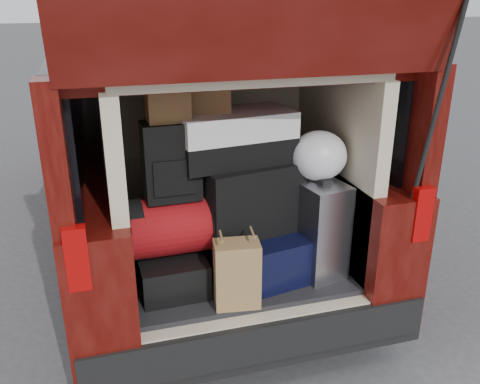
{
  "coord_description": "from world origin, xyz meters",
  "views": [
    {
      "loc": [
        -0.72,
        -2.39,
        2.09
      ],
      "look_at": [
        0.03,
        0.2,
        1.03
      ],
      "focal_mm": 38.0,
      "sensor_mm": 36.0,
      "label": 1
    }
  ],
  "objects_px": {
    "kraft_bag": "(237,274)",
    "twotone_duffel": "(234,137)",
    "red_duffel": "(175,225)",
    "black_soft_case": "(249,197)",
    "black_hardshell": "(170,267)",
    "navy_hardshell": "(250,250)",
    "silver_roller": "(316,227)",
    "backpack": "(171,161)"
  },
  "relations": [
    {
      "from": "navy_hardshell",
      "to": "black_soft_case",
      "type": "xyz_separation_m",
      "value": [
        -0.0,
        0.02,
        0.33
      ]
    },
    {
      "from": "black_hardshell",
      "to": "silver_roller",
      "type": "height_order",
      "value": "silver_roller"
    },
    {
      "from": "black_hardshell",
      "to": "red_duffel",
      "type": "distance_m",
      "value": 0.26
    },
    {
      "from": "red_duffel",
      "to": "silver_roller",
      "type": "bearing_deg",
      "value": -7.68
    },
    {
      "from": "navy_hardshell",
      "to": "red_duffel",
      "type": "relative_size",
      "value": 1.24
    },
    {
      "from": "silver_roller",
      "to": "red_duffel",
      "type": "bearing_deg",
      "value": 164.08
    },
    {
      "from": "black_hardshell",
      "to": "navy_hardshell",
      "type": "height_order",
      "value": "navy_hardshell"
    },
    {
      "from": "kraft_bag",
      "to": "black_soft_case",
      "type": "distance_m",
      "value": 0.47
    },
    {
      "from": "navy_hardshell",
      "to": "red_duffel",
      "type": "bearing_deg",
      "value": 171.14
    },
    {
      "from": "kraft_bag",
      "to": "backpack",
      "type": "xyz_separation_m",
      "value": [
        -0.27,
        0.3,
        0.55
      ]
    },
    {
      "from": "black_hardshell",
      "to": "backpack",
      "type": "relative_size",
      "value": 1.2
    },
    {
      "from": "navy_hardshell",
      "to": "kraft_bag",
      "type": "xyz_separation_m",
      "value": [
        -0.17,
        -0.32,
        0.05
      ]
    },
    {
      "from": "black_hardshell",
      "to": "silver_roller",
      "type": "bearing_deg",
      "value": -7.53
    },
    {
      "from": "silver_roller",
      "to": "twotone_duffel",
      "type": "height_order",
      "value": "twotone_duffel"
    },
    {
      "from": "silver_roller",
      "to": "red_duffel",
      "type": "xyz_separation_m",
      "value": [
        -0.8,
        0.08,
        0.08
      ]
    },
    {
      "from": "black_hardshell",
      "to": "navy_hardshell",
      "type": "distance_m",
      "value": 0.48
    },
    {
      "from": "black_hardshell",
      "to": "backpack",
      "type": "height_order",
      "value": "backpack"
    },
    {
      "from": "backpack",
      "to": "kraft_bag",
      "type": "bearing_deg",
      "value": -49.99
    },
    {
      "from": "silver_roller",
      "to": "twotone_duffel",
      "type": "distance_m",
      "value": 0.71
    },
    {
      "from": "kraft_bag",
      "to": "twotone_duffel",
      "type": "distance_m",
      "value": 0.74
    },
    {
      "from": "twotone_duffel",
      "to": "kraft_bag",
      "type": "bearing_deg",
      "value": -111.45
    },
    {
      "from": "black_hardshell",
      "to": "navy_hardshell",
      "type": "xyz_separation_m",
      "value": [
        0.48,
        0.01,
        0.03
      ]
    },
    {
      "from": "black_soft_case",
      "to": "black_hardshell",
      "type": "bearing_deg",
      "value": 172.07
    },
    {
      "from": "red_duffel",
      "to": "twotone_duffel",
      "type": "xyz_separation_m",
      "value": [
        0.36,
        0.07,
        0.45
      ]
    },
    {
      "from": "silver_roller",
      "to": "red_duffel",
      "type": "relative_size",
      "value": 1.14
    },
    {
      "from": "black_hardshell",
      "to": "black_soft_case",
      "type": "relative_size",
      "value": 0.89
    },
    {
      "from": "red_duffel",
      "to": "black_soft_case",
      "type": "distance_m",
      "value": 0.45
    },
    {
      "from": "navy_hardshell",
      "to": "silver_roller",
      "type": "relative_size",
      "value": 1.09
    },
    {
      "from": "silver_roller",
      "to": "black_soft_case",
      "type": "bearing_deg",
      "value": 153.23
    },
    {
      "from": "black_soft_case",
      "to": "backpack",
      "type": "xyz_separation_m",
      "value": [
        -0.43,
        -0.03,
        0.26
      ]
    },
    {
      "from": "silver_roller",
      "to": "twotone_duffel",
      "type": "relative_size",
      "value": 0.89
    },
    {
      "from": "black_soft_case",
      "to": "twotone_duffel",
      "type": "height_order",
      "value": "twotone_duffel"
    },
    {
      "from": "navy_hardshell",
      "to": "black_soft_case",
      "type": "height_order",
      "value": "black_soft_case"
    },
    {
      "from": "kraft_bag",
      "to": "twotone_duffel",
      "type": "relative_size",
      "value": 0.57
    },
    {
      "from": "navy_hardshell",
      "to": "twotone_duffel",
      "type": "bearing_deg",
      "value": 133.24
    },
    {
      "from": "navy_hardshell",
      "to": "backpack",
      "type": "relative_size",
      "value": 1.48
    },
    {
      "from": "kraft_bag",
      "to": "twotone_duffel",
      "type": "height_order",
      "value": "twotone_duffel"
    },
    {
      "from": "black_hardshell",
      "to": "navy_hardshell",
      "type": "bearing_deg",
      "value": -0.7
    },
    {
      "from": "silver_roller",
      "to": "black_soft_case",
      "type": "xyz_separation_m",
      "value": [
        -0.37,
        0.11,
        0.19
      ]
    },
    {
      "from": "navy_hardshell",
      "to": "backpack",
      "type": "xyz_separation_m",
      "value": [
        -0.44,
        -0.01,
        0.59
      ]
    },
    {
      "from": "red_duffel",
      "to": "backpack",
      "type": "relative_size",
      "value": 1.19
    },
    {
      "from": "black_soft_case",
      "to": "kraft_bag",
      "type": "bearing_deg",
      "value": -127.41
    }
  ]
}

